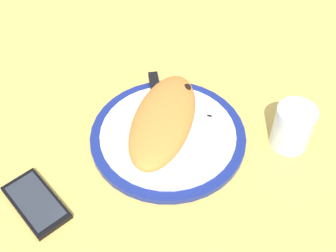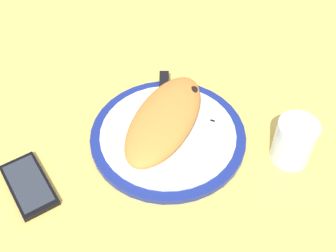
# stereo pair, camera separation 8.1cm
# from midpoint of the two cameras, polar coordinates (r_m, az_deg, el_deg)

# --- Properties ---
(ground_plane) EXTENTS (1.50, 1.50, 0.03)m
(ground_plane) POSITION_cam_midpoint_polar(r_m,az_deg,el_deg) (0.85, -2.73, -2.39)
(ground_plane) COLOR #DBB756
(plate) EXTENTS (0.30, 0.30, 0.02)m
(plate) POSITION_cam_midpoint_polar(r_m,az_deg,el_deg) (0.83, -2.79, -1.42)
(plate) COLOR navy
(plate) RESTS_ON ground_plane
(calzone) EXTENTS (0.25, 0.12, 0.05)m
(calzone) POSITION_cam_midpoint_polar(r_m,az_deg,el_deg) (0.82, -3.47, 0.69)
(calzone) COLOR orange
(calzone) RESTS_ON plate
(fork) EXTENTS (0.17, 0.02, 0.00)m
(fork) POSITION_cam_midpoint_polar(r_m,az_deg,el_deg) (0.83, 2.26, -0.41)
(fork) COLOR silver
(fork) RESTS_ON plate
(knife) EXTENTS (0.21, 0.12, 0.01)m
(knife) POSITION_cam_midpoint_polar(r_m,az_deg,el_deg) (0.88, -4.05, 3.33)
(knife) COLOR silver
(knife) RESTS_ON plate
(smartphone) EXTENTS (0.12, 0.14, 0.01)m
(smartphone) POSITION_cam_midpoint_polar(r_m,az_deg,el_deg) (0.79, -19.96, -9.67)
(smartphone) COLOR black
(smartphone) RESTS_ON ground_plane
(water_glass) EXTENTS (0.07, 0.07, 0.09)m
(water_glass) POSITION_cam_midpoint_polar(r_m,az_deg,el_deg) (0.82, 13.42, -0.56)
(water_glass) COLOR silver
(water_glass) RESTS_ON ground_plane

